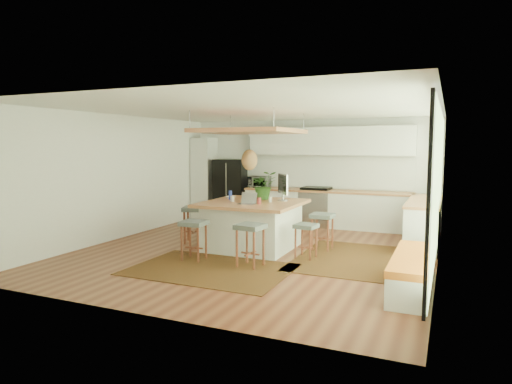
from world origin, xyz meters
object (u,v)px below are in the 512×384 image
at_px(fridge, 230,186).
at_px(island_plant, 264,188).
at_px(laptop, 247,198).
at_px(stool_near_left, 194,240).
at_px(island, 253,225).
at_px(stool_right_back, 322,232).
at_px(microwave, 259,181).
at_px(stool_near_right, 250,246).
at_px(monitor, 283,188).
at_px(stool_left_side, 194,226).
at_px(stool_right_front, 306,239).

bearing_deg(fridge, island_plant, -58.08).
bearing_deg(island_plant, fridge, 129.39).
bearing_deg(laptop, stool_near_left, -125.25).
bearing_deg(stool_near_left, island, 65.58).
bearing_deg(laptop, island, 98.30).
bearing_deg(stool_right_back, island, -162.08).
distance_m(stool_right_back, island_plant, 1.49).
distance_m(island, island_plant, 0.83).
bearing_deg(fridge, microwave, -9.73).
bearing_deg(island_plant, stool_near_right, -74.63).
xyz_separation_m(island, monitor, (0.49, 0.38, 0.72)).
relative_size(stool_near_left, stool_left_side, 0.93).
bearing_deg(laptop, fridge, 121.95).
relative_size(stool_right_front, stool_left_side, 0.83).
height_order(stool_left_side, laptop, laptop).
xyz_separation_m(island, stool_right_front, (1.22, -0.37, -0.11)).
distance_m(island, monitor, 0.96).
height_order(stool_right_back, island_plant, island_plant).
distance_m(stool_left_side, microwave, 3.01).
height_order(fridge, island_plant, fridge).
xyz_separation_m(stool_near_right, stool_right_back, (0.78, 1.71, 0.00)).
bearing_deg(stool_near_right, monitor, 91.05).
bearing_deg(laptop, stool_near_right, -61.43).
bearing_deg(stool_left_side, microwave, 85.04).
height_order(island, stool_right_back, island).
bearing_deg(monitor, stool_left_side, -114.56).
distance_m(stool_near_left, stool_left_side, 1.46).
xyz_separation_m(stool_right_back, stool_left_side, (-2.64, -0.45, 0.00)).
bearing_deg(monitor, stool_near_right, -36.10).
height_order(stool_near_right, microwave, microwave).
xyz_separation_m(stool_right_front, island_plant, (-1.17, 0.84, 0.80)).
xyz_separation_m(stool_right_back, laptop, (-1.25, -0.82, 0.70)).
distance_m(fridge, microwave, 0.90).
bearing_deg(island_plant, stool_left_side, -160.27).
relative_size(island, stool_right_back, 2.60).
distance_m(stool_right_back, stool_left_side, 2.67).
xyz_separation_m(stool_right_front, monitor, (-0.72, 0.75, 0.83)).
xyz_separation_m(stool_right_back, monitor, (-0.81, -0.04, 0.83)).
height_order(stool_near_left, stool_left_side, stool_left_side).
height_order(fridge, stool_right_front, fridge).
relative_size(stool_near_right, monitor, 1.23).
xyz_separation_m(fridge, stool_left_side, (0.63, -2.94, -0.57)).
xyz_separation_m(island, laptop, (0.05, -0.40, 0.58)).
relative_size(stool_near_left, stool_near_right, 0.97).
distance_m(fridge, stool_near_left, 4.44).
height_order(island, stool_near_left, island).
xyz_separation_m(stool_left_side, microwave, (0.25, 2.90, 0.75)).
height_order(stool_left_side, microwave, microwave).
distance_m(stool_near_left, island_plant, 2.02).
relative_size(monitor, island_plant, 1.02).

